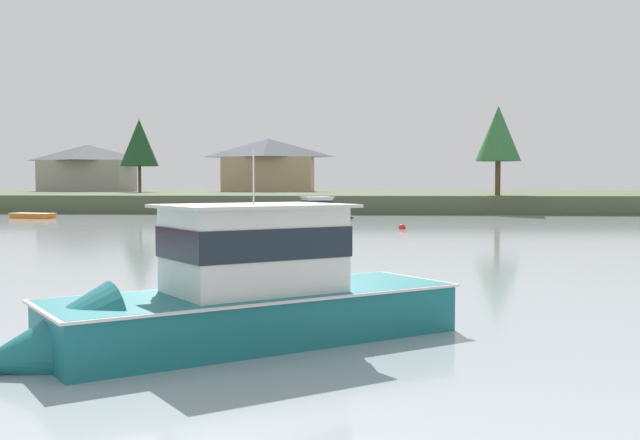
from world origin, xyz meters
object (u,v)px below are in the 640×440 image
at_px(cruiser_teal, 219,312).
at_px(mooring_buoy_red, 402,228).
at_px(dinghy_orange, 33,216).
at_px(cruiser_black, 319,215).
at_px(mooring_buoy_white, 254,217).

xyz_separation_m(cruiser_teal, mooring_buoy_red, (4.40, 34.87, -0.54)).
height_order(cruiser_teal, mooring_buoy_red, cruiser_teal).
distance_m(dinghy_orange, cruiser_teal, 53.73).
height_order(dinghy_orange, cruiser_black, cruiser_black).
relative_size(mooring_buoy_red, mooring_buoy_white, 1.09).
bearing_deg(mooring_buoy_white, mooring_buoy_red, -48.80).
height_order(cruiser_black, mooring_buoy_white, cruiser_black).
bearing_deg(dinghy_orange, mooring_buoy_white, 3.46).
relative_size(dinghy_orange, cruiser_teal, 0.48).
relative_size(dinghy_orange, mooring_buoy_white, 8.37).
xyz_separation_m(cruiser_black, mooring_buoy_red, (6.09, -9.60, -0.34)).
bearing_deg(mooring_buoy_red, dinghy_orange, 157.79).
height_order(cruiser_teal, cruiser_black, cruiser_teal).
height_order(dinghy_orange, cruiser_teal, cruiser_teal).
bearing_deg(mooring_buoy_red, mooring_buoy_white, 131.20).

